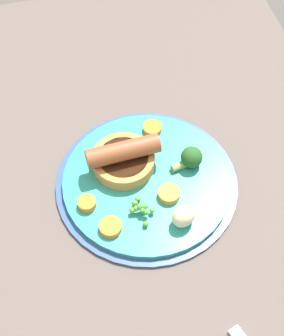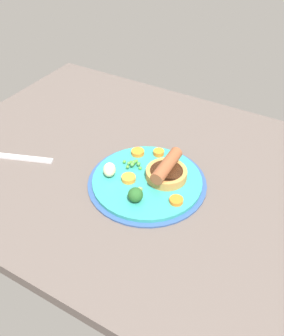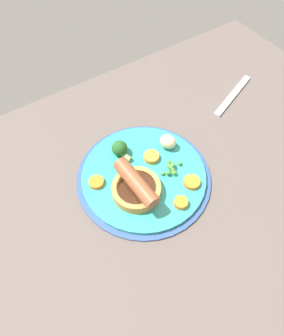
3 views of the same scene
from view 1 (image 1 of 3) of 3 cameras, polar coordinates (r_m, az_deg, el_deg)
dining_table at (r=87.31cm, az=-1.71°, el=-5.73°), size 110.00×80.00×3.00cm
dinner_plate at (r=88.75cm, az=0.48°, el=-1.53°), size 28.88×28.88×1.40cm
sausage_pudding at (r=88.07cm, az=-1.91°, el=1.04°), size 9.91×11.68×5.33cm
pea_pile at (r=84.02cm, az=-0.12°, el=-4.16°), size 5.43×3.76×1.95cm
broccoli_floret_near at (r=88.80cm, az=4.96°, el=1.03°), size 3.45×5.18×3.45cm
potato_chunk_1 at (r=82.87cm, az=4.24°, el=-4.91°), size 4.37×4.68×3.43cm
carrot_slice_0 at (r=85.48cm, az=-5.62°, el=-3.60°), size 3.74×3.74×1.19cm
carrot_slice_1 at (r=86.09cm, az=2.76°, el=-2.65°), size 4.18×4.18×1.13cm
carrot_slice_2 at (r=83.25cm, az=-3.23°, el=-6.02°), size 4.71×4.71×1.03cm
carrot_slice_3 at (r=93.63cm, az=1.06°, el=4.07°), size 4.38×4.38×0.95cm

